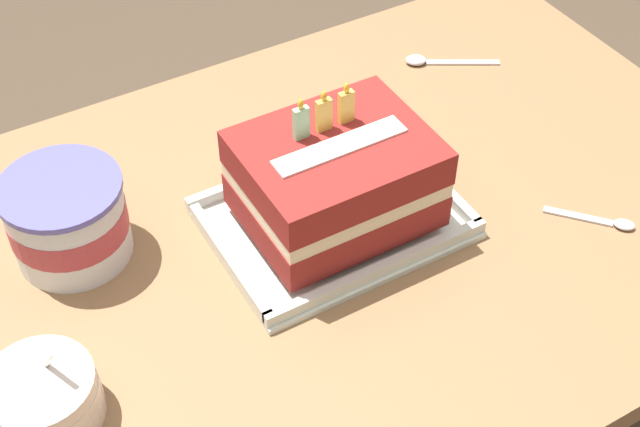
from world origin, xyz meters
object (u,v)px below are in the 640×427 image
Objects in this scene: birthday_cake at (334,176)px; serving_spoon_by_bowls at (608,222)px; serving_spoon_near_tray at (428,61)px; foil_tray at (333,220)px; ice_cream_tub at (67,219)px; bowl_stack at (44,398)px.

birthday_cake reaches higher than serving_spoon_by_bowls.
birthday_cake reaches higher than serving_spoon_near_tray.
foil_tray is 2.10× the size of ice_cream_tub.
ice_cream_tub is (-0.30, 0.12, -0.03)m from birthday_cake.
bowl_stack is 0.70m from serving_spoon_by_bowls.
birthday_cake is at bearing -143.33° from serving_spoon_near_tray.
serving_spoon_by_bowls is at bearing -25.97° from ice_cream_tub.
serving_spoon_by_bowls is at bearing -30.00° from birthday_cake.
ice_cream_tub reaches higher than serving_spoon_by_bowls.
ice_cream_tub is (-0.30, 0.12, 0.05)m from foil_tray.
bowl_stack is at bearing -166.81° from birthday_cake.
serving_spoon_near_tray is (0.60, 0.11, -0.05)m from ice_cream_tub.
birthday_cake reaches higher than bowl_stack.
serving_spoon_by_bowls is at bearing -90.33° from serving_spoon_near_tray.
ice_cream_tub reaches higher than bowl_stack.
birthday_cake is at bearing 150.00° from serving_spoon_by_bowls.
bowl_stack is 0.88× the size of serving_spoon_near_tray.
bowl_stack is 0.81× the size of ice_cream_tub.
serving_spoon_by_bowls is (0.30, -0.17, -0.08)m from birthday_cake.
ice_cream_tub is at bearing -169.82° from serving_spoon_near_tray.
foil_tray is at bearing -21.61° from ice_cream_tub.
serving_spoon_near_tray is (0.30, 0.22, -0.08)m from birthday_cake.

